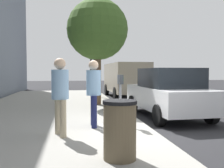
# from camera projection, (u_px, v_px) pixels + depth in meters

# --- Properties ---
(ground_plane) EXTENTS (80.00, 80.00, 0.00)m
(ground_plane) POSITION_uv_depth(u_px,v_px,m) (151.00, 134.00, 6.65)
(ground_plane) COLOR #232326
(ground_plane) RESTS_ON ground
(sidewalk_slab) EXTENTS (28.00, 6.00, 0.15)m
(sidewalk_slab) POSITION_uv_depth(u_px,v_px,m) (34.00, 135.00, 6.16)
(sidewalk_slab) COLOR gray
(sidewalk_slab) RESTS_ON ground_plane
(parking_meter) EXTENTS (0.36, 0.12, 1.41)m
(parking_meter) POSITION_uv_depth(u_px,v_px,m) (120.00, 89.00, 7.05)
(parking_meter) COLOR gray
(parking_meter) RESTS_ON sidewalk_slab
(pedestrian_at_meter) EXTENTS (0.54, 0.39, 1.81)m
(pedestrian_at_meter) POSITION_uv_depth(u_px,v_px,m) (94.00, 87.00, 6.77)
(pedestrian_at_meter) COLOR #191E4C
(pedestrian_at_meter) RESTS_ON sidewalk_slab
(pedestrian_bystander) EXTENTS (0.52, 0.39, 1.81)m
(pedestrian_bystander) POSITION_uv_depth(u_px,v_px,m) (60.00, 90.00, 5.79)
(pedestrian_bystander) COLOR tan
(pedestrian_bystander) RESTS_ON sidewalk_slab
(parked_sedan_near) EXTENTS (4.46, 2.09, 1.77)m
(parked_sedan_near) POSITION_uv_depth(u_px,v_px,m) (168.00, 92.00, 9.03)
(parked_sedan_near) COLOR silver
(parked_sedan_near) RESTS_ON ground_plane
(parked_van_far) EXTENTS (5.23, 2.19, 2.18)m
(parked_van_far) POSITION_uv_depth(u_px,v_px,m) (125.00, 78.00, 16.17)
(parked_van_far) COLOR gray
(parked_van_far) RESTS_ON ground_plane
(street_tree) EXTENTS (2.75, 2.75, 4.77)m
(street_tree) POSITION_uv_depth(u_px,v_px,m) (97.00, 30.00, 11.24)
(street_tree) COLOR brown
(street_tree) RESTS_ON sidewalk_slab
(traffic_signal) EXTENTS (0.24, 0.44, 3.60)m
(traffic_signal) POSITION_uv_depth(u_px,v_px,m) (93.00, 57.00, 15.35)
(traffic_signal) COLOR black
(traffic_signal) RESTS_ON sidewalk_slab
(trash_bin) EXTENTS (0.59, 0.59, 1.01)m
(trash_bin) POSITION_uv_depth(u_px,v_px,m) (120.00, 130.00, 4.25)
(trash_bin) COLOR brown
(trash_bin) RESTS_ON sidewalk_slab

